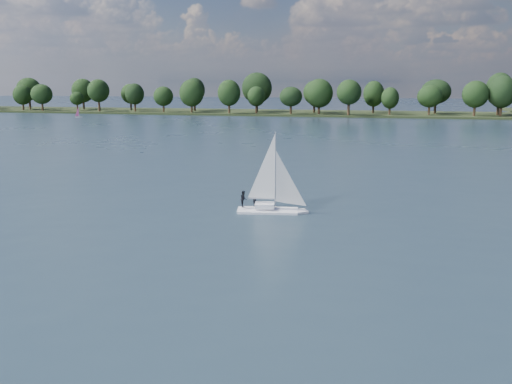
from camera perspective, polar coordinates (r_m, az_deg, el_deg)
ground at (r=121.51m, az=12.74°, el=4.56°), size 700.00×700.00×0.00m
far_shore at (r=233.16m, az=13.24°, el=7.50°), size 660.00×40.00×1.50m
sailboat at (r=57.19m, az=1.24°, el=0.25°), size 6.73×2.85×8.58m
dinghy_pink at (r=222.53m, az=-17.30°, el=7.40°), size 2.69×2.33×4.13m
treeline at (r=229.34m, az=12.44°, el=9.51°), size 562.94×74.12×18.66m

